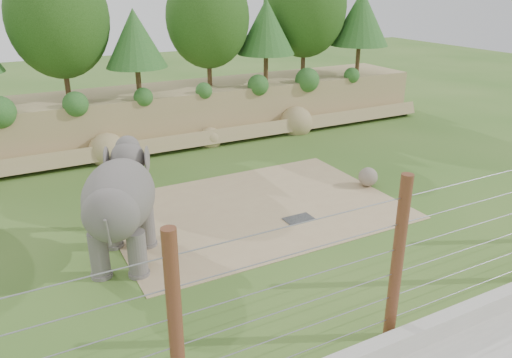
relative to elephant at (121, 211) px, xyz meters
name	(u,v)px	position (x,y,z in m)	size (l,w,h in m)	color
ground	(287,249)	(4.47, -1.67, -1.58)	(90.00, 90.00, 0.00)	#376621
back_embankment	(164,60)	(5.06, 11.01, 2.39)	(30.00, 5.52, 8.77)	tan
dirt_patch	(255,209)	(4.97, 1.33, -1.57)	(10.00, 7.00, 0.02)	tan
drain_grate	(299,219)	(5.88, -0.13, -1.54)	(1.00, 0.60, 0.03)	#262628
elephant	(121,211)	(0.00, 0.00, 0.00)	(1.67, 3.90, 3.16)	#56504D
stone_ball	(368,177)	(9.90, 1.12, -1.18)	(0.75, 0.75, 0.75)	#7D6F5E
retaining_wall	(405,340)	(4.47, -6.67, -1.33)	(26.00, 0.35, 0.50)	#B5B1A7
barrier_fence	(397,261)	(4.47, -6.17, 0.42)	(20.26, 0.26, 4.00)	#553216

